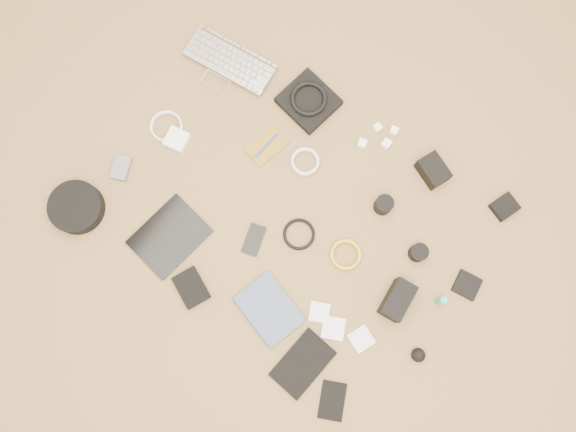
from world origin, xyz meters
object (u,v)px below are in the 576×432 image
Objects in this scene: tablet at (170,237)px; phone at (254,240)px; laptop at (223,72)px; dslr_camera at (433,171)px; paperback at (251,324)px; headphone_case at (76,207)px.

phone is (0.26, 0.17, -0.00)m from tablet.
laptop is 0.66m from tablet.
paperback is (-0.23, -0.83, -0.02)m from dslr_camera.
tablet is at bearing 95.95° from paperback.
paperback is (0.76, 0.02, -0.02)m from headphone_case.
dslr_camera reaches higher than paperback.
dslr_camera reaches higher than phone.
headphone_case is (-0.12, -0.74, 0.01)m from laptop.
tablet is at bearing -107.53° from dslr_camera.
paperback is (0.17, -0.25, 0.01)m from phone.
laptop is 3.03× the size of dslr_camera.
tablet reaches higher than phone.
tablet is at bearing -75.82° from laptop.
paperback is (0.64, -0.71, -0.00)m from laptop.
laptop is 1.60× the size of paperback.
dslr_camera is 1.02× the size of phone.
headphone_case is 0.89× the size of paperback.
tablet is (0.22, -0.63, -0.01)m from laptop.
dslr_camera is 0.45× the size of tablet.
paperback is (0.42, -0.08, 0.01)m from tablet.
dslr_camera is 0.53× the size of paperback.
laptop is at bearing 80.72° from headphone_case.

